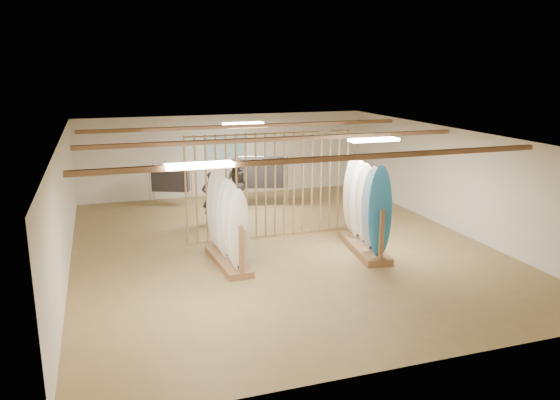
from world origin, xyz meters
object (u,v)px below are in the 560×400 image
object	(u,v)px
clothing_rack_a	(170,179)
clothing_rack_b	(263,173)
shopper_a	(211,194)
shopper_b	(237,181)
rack_left	(227,236)
rack_right	(365,221)

from	to	relation	value
clothing_rack_a	clothing_rack_b	xyz separation A→B (m)	(2.85, -0.88, 0.20)
shopper_a	shopper_b	xyz separation A→B (m)	(1.08, 1.24, 0.07)
rack_left	clothing_rack_a	bearing A→B (deg)	91.59
rack_left	shopper_a	size ratio (longest dim) A/B	1.25
clothing_rack_a	shopper_a	xyz separation A→B (m)	(0.85, -2.36, -0.03)
rack_left	shopper_b	world-z (taller)	rack_left
rack_left	shopper_b	distance (m)	4.89
rack_right	shopper_a	bearing A→B (deg)	138.61
rack_right	clothing_rack_b	distance (m)	5.18
rack_right	clothing_rack_b	size ratio (longest dim) A/B	1.45
rack_right	shopper_a	distance (m)	4.71
shopper_b	shopper_a	bearing A→B (deg)	-86.95
clothing_rack_b	shopper_b	world-z (taller)	shopper_b
rack_right	clothing_rack_a	distance (m)	7.12
clothing_rack_a	shopper_a	distance (m)	2.51
clothing_rack_b	shopper_b	bearing A→B (deg)	-148.86
clothing_rack_a	shopper_a	world-z (taller)	shopper_a
rack_right	shopper_b	bearing A→B (deg)	120.47
clothing_rack_a	shopper_b	distance (m)	2.23
rack_left	clothing_rack_a	distance (m)	5.82
clothing_rack_b	shopper_a	world-z (taller)	shopper_a
clothing_rack_b	shopper_b	size ratio (longest dim) A/B	0.89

